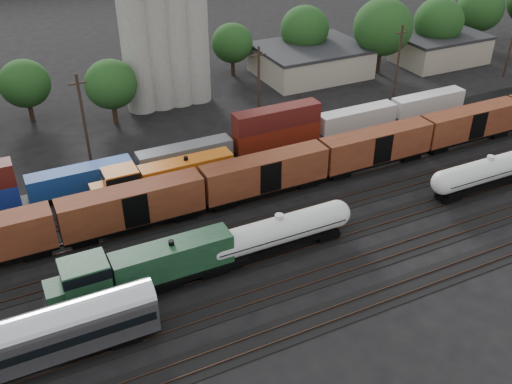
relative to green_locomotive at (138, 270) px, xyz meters
name	(u,v)px	position (x,y,z in m)	size (l,w,h in m)	color
ground	(249,229)	(13.25, 5.00, -2.78)	(600.00, 600.00, 0.00)	black
tracks	(249,228)	(13.25, 5.00, -2.73)	(180.00, 33.20, 0.20)	black
green_locomotive	(138,270)	(0.00, 0.00, 0.00)	(18.49, 3.26, 4.89)	black
tank_car_a	(279,232)	(14.16, 0.00, -0.23)	(16.25, 2.91, 4.26)	silver
tank_car_b	(487,171)	(41.73, 0.00, -0.25)	(16.14, 2.89, 4.23)	silver
passenger_coach	(4,348)	(-11.61, -5.00, 0.43)	(23.03, 2.84, 5.23)	silver
orange_locomotive	(161,178)	(6.96, 15.00, -0.19)	(18.19, 3.03, 4.55)	black
boxcar_string	(265,173)	(17.69, 10.00, 0.34)	(169.00, 2.90, 4.20)	black
container_wall	(58,182)	(-3.70, 20.00, -0.52)	(164.40, 2.60, 5.80)	black
grain_silo	(164,33)	(16.53, 41.00, 8.48)	(13.40, 5.00, 29.00)	gray
industrial_sheds	(190,87)	(19.87, 40.25, -0.22)	(119.38, 17.26, 5.10)	#9E937F
tree_band	(135,59)	(12.10, 42.15, 4.86)	(164.94, 21.95, 14.04)	black
utility_poles	(176,102)	(13.25, 27.00, 3.43)	(122.20, 0.36, 12.00)	black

